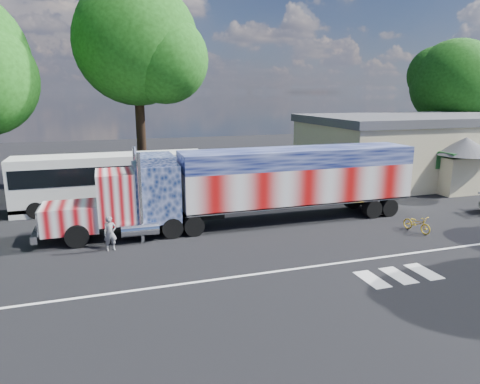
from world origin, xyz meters
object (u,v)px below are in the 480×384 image
object	(u,v)px
woman	(110,233)
tree_n_mid	(139,44)
bicycle	(417,224)
coach_bus	(112,180)
tree_far_ne	(456,84)
semi_truck	(256,183)

from	to	relation	value
woman	tree_n_mid	distance (m)	17.10
bicycle	woman	bearing A→B (deg)	160.65
woman	bicycle	xyz separation A→B (m)	(14.99, -2.03, -0.36)
bicycle	tree_n_mid	distance (m)	22.31
coach_bus	woman	size ratio (longest dim) A/B	7.15
bicycle	tree_far_ne	bearing A→B (deg)	32.02
woman	tree_n_mid	world-z (taller)	tree_n_mid
woman	tree_far_ne	size ratio (longest dim) A/B	0.13
tree_n_mid	tree_far_ne	size ratio (longest dim) A/B	1.23
bicycle	tree_n_mid	world-z (taller)	tree_n_mid
woman	tree_far_ne	world-z (taller)	tree_far_ne
coach_bus	woman	world-z (taller)	coach_bus
coach_bus	tree_far_ne	distance (m)	35.20
semi_truck	bicycle	distance (m)	8.52
semi_truck	woman	distance (m)	8.01
tree_n_mid	tree_far_ne	world-z (taller)	tree_n_mid
coach_bus	bicycle	size ratio (longest dim) A/B	6.94
semi_truck	tree_n_mid	world-z (taller)	tree_n_mid
semi_truck	bicycle	xyz separation A→B (m)	(7.35, -3.94, -1.78)
bicycle	coach_bus	bearing A→B (deg)	134.88
woman	tree_far_ne	bearing A→B (deg)	18.86
semi_truck	tree_n_mid	xyz separation A→B (m)	(-4.75, 11.96, 8.17)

